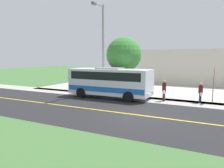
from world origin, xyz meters
TOP-DOWN VIEW (x-y plane):
  - ground_plane at (0.00, 0.00)m, footprint 120.00×120.00m
  - road_surface at (0.00, 0.00)m, footprint 8.00×100.00m
  - sidewalk at (-5.20, 0.00)m, footprint 2.40×100.00m
  - parking_lot_surface at (-12.40, 3.00)m, footprint 14.00×36.00m
  - road_centre_line at (0.00, 0.00)m, footprint 0.16×100.00m
  - shuttle_bus_front at (-4.56, -4.28)m, footprint 2.77×7.61m
  - pedestrian_with_bags at (-5.74, 3.32)m, footprint 0.72×0.34m
  - pedestrian_waiting at (-5.09, 0.54)m, footprint 0.72×0.34m
  - stop_sign at (-6.10, 4.22)m, footprint 0.76×0.07m
  - street_light_pole at (-4.88, -5.18)m, footprint 1.97×0.24m
  - tree_curbside at (-7.40, -4.13)m, footprint 3.53×3.53m

SIDE VIEW (x-z plane):
  - ground_plane at x=0.00m, z-range 0.00..0.00m
  - sidewalk at x=-5.20m, z-range 0.00..0.01m
  - parking_lot_surface at x=-12.40m, z-range 0.00..0.01m
  - road_surface at x=0.00m, z-range 0.00..0.01m
  - road_centre_line at x=0.00m, z-range 0.01..0.01m
  - pedestrian_with_bags at x=-5.74m, z-range 0.06..1.70m
  - pedestrian_waiting at x=-5.09m, z-range 0.07..1.85m
  - shuttle_bus_front at x=-4.56m, z-range 0.14..2.87m
  - stop_sign at x=-6.10m, z-range 0.52..3.40m
  - tree_curbside at x=-7.40m, z-range 1.06..6.76m
  - street_light_pole at x=-4.88m, z-range 0.41..8.81m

